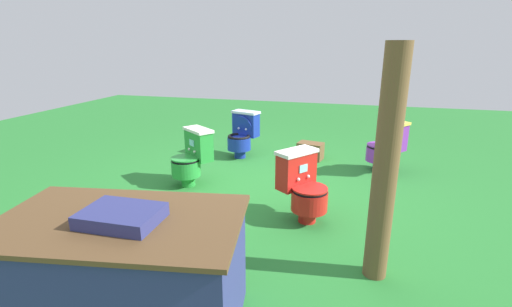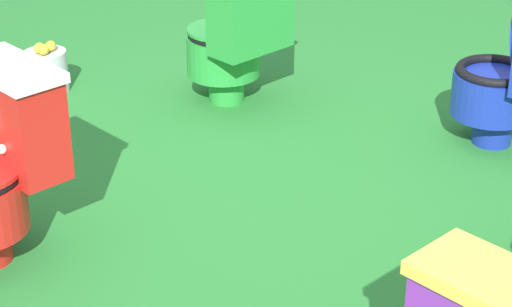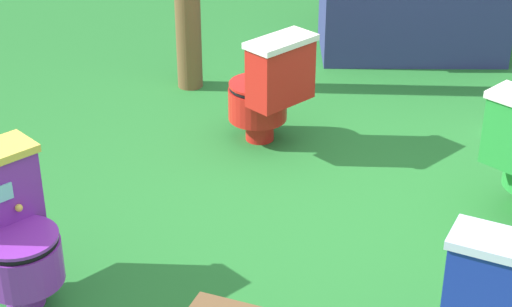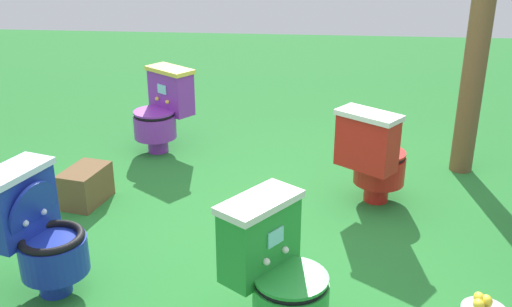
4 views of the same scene
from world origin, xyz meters
TOP-DOWN VIEW (x-y plane):
  - ground at (0.00, 0.00)m, footprint 14.00×14.00m
  - toilet_purple at (-1.54, -1.05)m, footprint 0.63×0.62m
  - toilet_red at (-0.63, 0.70)m, footprint 0.63×0.62m
  - toilet_blue at (0.62, -1.22)m, footprint 0.53×0.59m
  - toilet_green at (0.88, 0.10)m, footprint 0.62×0.63m
  - wooden_post at (-1.32, 1.50)m, footprint 0.18×0.18m
  - small_crate at (-0.46, -1.37)m, footprint 0.43×0.32m

SIDE VIEW (x-z plane):
  - ground at x=0.00m, z-range 0.00..0.00m
  - small_crate at x=-0.46m, z-range 0.00..0.26m
  - toilet_purple at x=-1.54m, z-range 0.01..0.73m
  - toilet_red at x=-0.63m, z-range 0.01..0.73m
  - toilet_green at x=0.88m, z-range 0.01..0.73m
  - toilet_blue at x=0.62m, z-range 0.01..0.74m
  - wooden_post at x=-1.32m, z-range 0.00..1.78m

